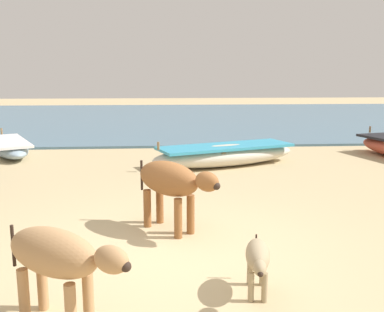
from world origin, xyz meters
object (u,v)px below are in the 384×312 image
at_px(cow_adult_tan, 57,257).
at_px(cow_second_adult_brown, 171,182).
at_px(fishing_boat_5, 9,147).
at_px(calf_far_dun, 258,258).
at_px(fishing_boat_1, 226,154).

height_order(cow_adult_tan, cow_second_adult_brown, cow_second_adult_brown).
xyz_separation_m(fishing_boat_5, calf_far_dun, (5.57, -8.76, 0.17)).
height_order(cow_adult_tan, calf_far_dun, cow_adult_tan).
xyz_separation_m(cow_adult_tan, cow_second_adult_brown, (1.12, 2.46, 0.09)).
bearing_deg(calf_far_dun, fishing_boat_5, -137.90).
bearing_deg(calf_far_dun, fishing_boat_1, -175.88).
bearing_deg(calf_far_dun, cow_second_adult_brown, -146.73).
distance_m(cow_adult_tan, cow_second_adult_brown, 2.71).
bearing_deg(cow_adult_tan, fishing_boat_1, 102.83).
height_order(fishing_boat_5, cow_adult_tan, cow_adult_tan).
height_order(fishing_boat_1, cow_adult_tan, cow_adult_tan).
distance_m(fishing_boat_5, cow_second_adult_brown, 8.22).
bearing_deg(fishing_boat_1, cow_adult_tan, 49.60).
height_order(fishing_boat_1, cow_second_adult_brown, cow_second_adult_brown).
distance_m(fishing_boat_5, cow_adult_tan, 9.87).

